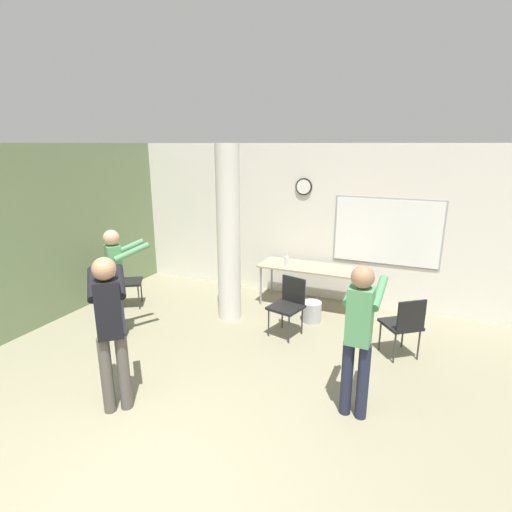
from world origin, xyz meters
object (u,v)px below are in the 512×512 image
at_px(chair_mid_room, 404,323).
at_px(bottle_on_table, 286,261).
at_px(folding_table, 310,269).
at_px(chair_by_left_wall, 124,279).
at_px(person_watching_back, 117,275).
at_px(chair_table_front, 289,302).
at_px(person_playing_side, 359,330).
at_px(person_playing_front, 110,323).

bearing_deg(chair_mid_room, bottle_on_table, 151.34).
height_order(folding_table, chair_by_left_wall, chair_by_left_wall).
height_order(folding_table, person_watching_back, person_watching_back).
xyz_separation_m(folding_table, chair_mid_room, (1.64, -1.23, -0.17)).
bearing_deg(chair_by_left_wall, chair_mid_room, 0.74).
relative_size(chair_table_front, person_playing_side, 0.52).
bearing_deg(chair_mid_room, person_playing_side, -105.03).
height_order(chair_table_front, person_playing_side, person_playing_side).
bearing_deg(person_playing_front, bottle_on_table, 78.06).
distance_m(chair_by_left_wall, person_playing_front, 2.99).
distance_m(folding_table, person_watching_back, 3.18).
height_order(folding_table, chair_mid_room, chair_mid_room).
distance_m(chair_by_left_wall, chair_table_front, 2.99).
bearing_deg(person_playing_front, chair_table_front, 64.90).
bearing_deg(folding_table, person_playing_front, -107.47).
bearing_deg(bottle_on_table, person_playing_side, -57.08).
height_order(person_watching_back, person_playing_front, person_playing_front).
height_order(folding_table, person_playing_front, person_playing_front).
bearing_deg(person_playing_side, chair_mid_room, 74.97).
bearing_deg(chair_mid_room, chair_by_left_wall, -179.26).
xyz_separation_m(person_playing_front, person_playing_side, (2.38, 0.92, -0.03)).
bearing_deg(person_playing_side, chair_table_front, 129.77).
height_order(chair_by_left_wall, chair_mid_room, same).
xyz_separation_m(chair_table_front, person_playing_side, (1.25, -1.50, 0.47)).
bearing_deg(chair_table_front, bottle_on_table, 110.92).
bearing_deg(person_watching_back, chair_table_front, 24.72).
xyz_separation_m(person_watching_back, person_playing_front, (1.14, -1.37, 0.06)).
bearing_deg(chair_by_left_wall, folding_table, 23.38).
bearing_deg(person_playing_side, chair_by_left_wall, 162.04).
height_order(chair_mid_room, person_playing_front, person_playing_front).
height_order(bottle_on_table, person_watching_back, person_watching_back).
xyz_separation_m(bottle_on_table, chair_table_front, (0.40, -1.05, -0.32)).
distance_m(chair_mid_room, person_watching_back, 4.05).
distance_m(folding_table, bottle_on_table, 0.44).
distance_m(chair_table_front, person_playing_front, 2.71).
bearing_deg(chair_by_left_wall, person_playing_front, -50.92).
relative_size(chair_mid_room, chair_table_front, 1.00).
bearing_deg(chair_table_front, chair_by_left_wall, -177.61).
xyz_separation_m(person_watching_back, person_playing_side, (3.52, -0.45, 0.02)).
height_order(chair_by_left_wall, person_playing_front, person_playing_front).
relative_size(person_watching_back, person_playing_front, 0.95).
relative_size(person_playing_front, person_playing_side, 1.03).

